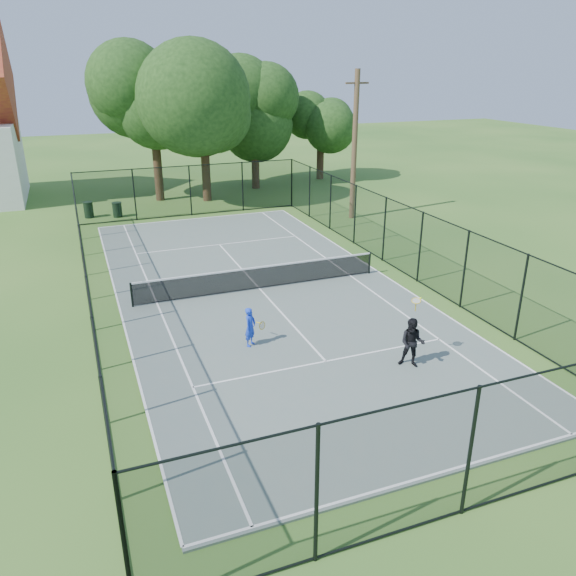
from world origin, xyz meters
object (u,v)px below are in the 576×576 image
object	(u,v)px
utility_pole	(354,145)
player_black	(412,343)
tennis_net	(259,277)
trash_bin_left	(89,210)
trash_bin_right	(117,210)
player_blue	(250,327)

from	to	relation	value
utility_pole	player_black	xyz separation A→B (m)	(-6.49, -16.55, -3.37)
tennis_net	utility_pole	size ratio (longest dim) A/B	1.22
trash_bin_left	player_black	bearing A→B (deg)	-70.01
trash_bin_right	player_blue	size ratio (longest dim) A/B	0.68
trash_bin_left	trash_bin_right	distance (m)	1.67
utility_pole	player_blue	bearing A→B (deg)	-127.97
tennis_net	trash_bin_right	size ratio (longest dim) A/B	11.38
trash_bin_left	utility_pole	bearing A→B (deg)	-21.19
tennis_net	player_black	world-z (taller)	player_black
player_blue	trash_bin_left	bearing A→B (deg)	101.79
trash_bin_left	utility_pole	xyz separation A→B (m)	(14.57, -5.65, 3.73)
utility_pole	player_black	bearing A→B (deg)	-111.43
trash_bin_left	trash_bin_right	xyz separation A→B (m)	(1.60, -0.47, -0.04)
trash_bin_right	utility_pole	size ratio (longest dim) A/B	0.11
trash_bin_right	player_blue	distance (m)	18.87
trash_bin_left	player_blue	size ratio (longest dim) A/B	0.74
utility_pole	trash_bin_left	bearing A→B (deg)	158.81
utility_pole	player_black	world-z (taller)	utility_pole
utility_pole	trash_bin_right	bearing A→B (deg)	158.24
tennis_net	player_blue	distance (m)	4.89
trash_bin_right	player_black	bearing A→B (deg)	-73.40
tennis_net	trash_bin_left	bearing A→B (deg)	111.65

